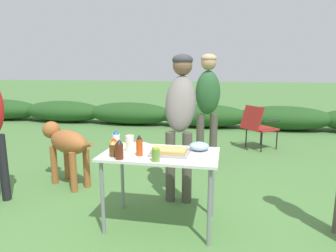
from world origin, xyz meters
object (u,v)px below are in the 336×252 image
food_tray (169,152)px  beer_bottle (113,149)px  plate_stack (138,146)px  bbq_sauce_bottle (119,150)px  mixing_bowl (199,146)px  standing_person_in_navy_coat (181,109)px  dog (66,144)px  paper_cup_stack (130,144)px  mayo_bottle (116,140)px  folding_table (161,161)px  hot_sauce_bottle (139,146)px  mustard_bottle (114,146)px  camp_chair_green_behind_table (258,125)px  standing_person_in_red_jacket (208,98)px  relish_jar (156,154)px

food_tray → beer_bottle: bearing=-162.6°
plate_stack → bbq_sauce_bottle: 0.44m
mixing_bowl → bbq_sauce_bottle: 0.80m
food_tray → bbq_sauce_bottle: bearing=-151.3°
standing_person_in_navy_coat → dog: (-1.54, 0.11, -0.52)m
paper_cup_stack → mayo_bottle: 0.18m
folding_table → hot_sauce_bottle: 0.27m
mixing_bowl → standing_person_in_navy_coat: standing_person_in_navy_coat is taller
mustard_bottle → hot_sauce_bottle: size_ratio=0.75×
food_tray → mustard_bottle: (-0.52, -0.05, 0.04)m
paper_cup_stack → beer_bottle: size_ratio=1.09×
mixing_bowl → camp_chair_green_behind_table: 3.06m
food_tray → standing_person_in_red_jacket: 2.00m
bbq_sauce_bottle → dog: (-1.13, 1.05, -0.27)m
relish_jar → standing_person_in_red_jacket: 2.22m
mixing_bowl → hot_sauce_bottle: 0.60m
mustard_bottle → relish_jar: size_ratio=1.12×
folding_table → bbq_sauce_bottle: bbq_sauce_bottle is taller
bbq_sauce_bottle → standing_person_in_red_jacket: (0.63, 2.18, 0.26)m
mustard_bottle → dog: size_ratio=0.15×
food_tray → camp_chair_green_behind_table: (1.11, 3.13, -0.30)m
bbq_sauce_bottle → beer_bottle: bbq_sauce_bottle is taller
hot_sauce_bottle → mixing_bowl: bearing=29.0°
plate_stack → relish_jar: relish_jar is taller
plate_stack → mixing_bowl: 0.63m
bbq_sauce_bottle → relish_jar: bbq_sauce_bottle is taller
mixing_bowl → mayo_bottle: mayo_bottle is taller
plate_stack → dog: 1.34m
mayo_bottle → beer_bottle: bearing=-75.1°
hot_sauce_bottle → mayo_bottle: (-0.30, 0.18, -0.00)m
folding_table → beer_bottle: beer_bottle is taller
food_tray → mixing_bowl: mixing_bowl is taller
food_tray → hot_sauce_bottle: hot_sauce_bottle is taller
mixing_bowl → relish_jar: (-0.34, -0.43, 0.02)m
relish_jar → dog: bearing=144.5°
relish_jar → dog: (-1.46, 1.05, -0.25)m
plate_stack → bbq_sauce_bottle: (-0.04, -0.43, 0.07)m
plate_stack → dog: size_ratio=0.24×
camp_chair_green_behind_table → standing_person_in_navy_coat: bearing=-64.8°
standing_person_in_red_jacket → folding_table: bearing=-110.6°
beer_bottle → camp_chair_green_behind_table: beer_bottle is taller
mustard_bottle → hot_sauce_bottle: hot_sauce_bottle is taller
paper_cup_stack → mayo_bottle: (-0.17, 0.07, 0.01)m
beer_bottle → camp_chair_green_behind_table: size_ratio=0.17×
camp_chair_green_behind_table → standing_person_in_red_jacket: bearing=-77.2°
food_tray → standing_person_in_navy_coat: size_ratio=0.21×
hot_sauce_bottle → dog: (-1.28, 0.91, -0.28)m
food_tray → bbq_sauce_bottle: bbq_sauce_bottle is taller
beer_bottle → standing_person_in_red_jacket: bearing=71.3°
plate_stack → mayo_bottle: bearing=-150.1°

